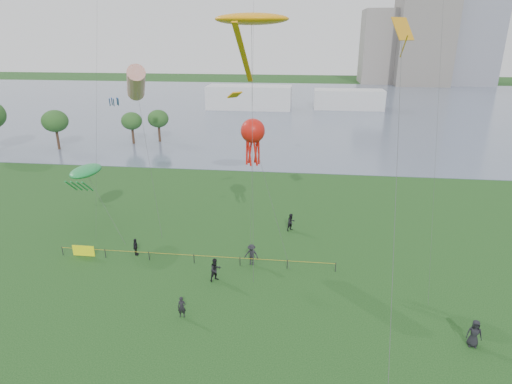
# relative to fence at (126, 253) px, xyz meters

# --- Properties ---
(lake) EXTENTS (400.00, 120.00, 0.08)m
(lake) POSITION_rel_fence_xyz_m (11.89, 86.66, -0.53)
(lake) COLOR slate
(lake) RESTS_ON ground_plane
(building_mid) EXTENTS (20.00, 20.00, 38.00)m
(building_mid) POSITION_rel_fence_xyz_m (57.89, 148.66, 18.45)
(building_mid) COLOR slate
(building_mid) RESTS_ON ground_plane
(building_low) EXTENTS (16.00, 18.00, 28.00)m
(building_low) POSITION_rel_fence_xyz_m (43.89, 154.66, 13.45)
(building_low) COLOR gray
(building_low) RESTS_ON ground_plane
(pavilion_left) EXTENTS (22.00, 8.00, 6.00)m
(pavilion_left) POSITION_rel_fence_xyz_m (-0.11, 81.66, 2.45)
(pavilion_left) COLOR silver
(pavilion_left) RESTS_ON ground_plane
(pavilion_right) EXTENTS (18.00, 7.00, 5.00)m
(pavilion_right) POSITION_rel_fence_xyz_m (25.89, 84.66, 1.95)
(pavilion_right) COLOR silver
(pavilion_right) RESTS_ON ground_plane
(trees) EXTENTS (29.02, 15.99, 8.69)m
(trees) POSITION_rel_fence_xyz_m (-27.38, 35.22, 4.83)
(trees) COLOR #372419
(trees) RESTS_ON ground_plane
(fence) EXTENTS (24.07, 0.07, 1.05)m
(fence) POSITION_rel_fence_xyz_m (0.00, 0.00, 0.00)
(fence) COLOR black
(fence) RESTS_ON ground_plane
(spectator_a) EXTENTS (1.19, 1.18, 1.94)m
(spectator_a) POSITION_rel_fence_xyz_m (8.55, -2.50, 0.41)
(spectator_a) COLOR black
(spectator_a) RESTS_ON ground_plane
(spectator_b) EXTENTS (1.34, 0.94, 1.90)m
(spectator_b) POSITION_rel_fence_xyz_m (11.06, 0.35, 0.39)
(spectator_b) COLOR black
(spectator_b) RESTS_ON ground_plane
(spectator_c) EXTENTS (0.46, 0.96, 1.59)m
(spectator_c) POSITION_rel_fence_xyz_m (0.61, 0.80, 0.24)
(spectator_c) COLOR black
(spectator_c) RESTS_ON ground_plane
(spectator_d) EXTENTS (0.98, 0.71, 1.86)m
(spectator_d) POSITION_rel_fence_xyz_m (26.22, -8.08, 0.37)
(spectator_d) COLOR black
(spectator_d) RESTS_ON ground_plane
(spectator_f) EXTENTS (0.61, 0.43, 1.56)m
(spectator_f) POSITION_rel_fence_xyz_m (7.20, -7.39, 0.23)
(spectator_f) COLOR black
(spectator_f) RESTS_ON ground_plane
(spectator_g) EXTENTS (1.10, 1.09, 1.79)m
(spectator_g) POSITION_rel_fence_xyz_m (14.11, 7.56, 0.34)
(spectator_g) COLOR black
(spectator_g) RESTS_ON ground_plane
(kite_stingray) EXTENTS (5.57, 10.22, 20.02)m
(kite_stingray) POSITION_rel_fence_xyz_m (10.88, 2.18, 18.97)
(kite_stingray) COLOR #3F3F42
(kite_windsock) EXTENTS (5.04, 6.03, 16.08)m
(kite_windsock) POSITION_rel_fence_xyz_m (-0.79, 7.84, 13.66)
(kite_windsock) COLOR #3F3F42
(kite_creature) EXTENTS (6.05, 5.57, 6.46)m
(kite_creature) POSITION_rel_fence_xyz_m (-5.93, 5.89, 5.44)
(kite_creature) COLOR #3F3F42
(kite_octopus) EXTENTS (4.58, 4.37, 12.01)m
(kite_octopus) POSITION_rel_fence_xyz_m (10.83, 3.18, 10.34)
(kite_octopus) COLOR #3F3F42
(kite_delta) EXTENTS (2.21, 14.94, 19.50)m
(kite_delta) POSITION_rel_fence_xyz_m (20.82, -3.34, 17.29)
(kite_delta) COLOR #3F3F42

